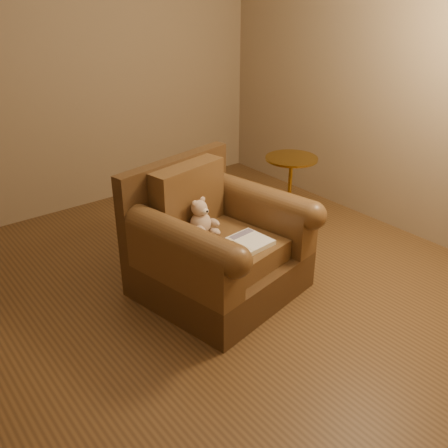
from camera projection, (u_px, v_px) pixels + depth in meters
floor at (203, 293)px, 3.57m from camera, size 4.00×4.00×0.00m
room at (197, 40)px, 2.81m from camera, size 4.02×4.02×2.71m
armchair at (215, 246)px, 3.49m from camera, size 1.16×1.12×0.90m
teddy_bear at (202, 221)px, 3.43m from camera, size 0.19×0.22×0.26m
guidebook at (240, 246)px, 3.28m from camera, size 0.45×0.29×0.03m
side_table at (290, 189)px, 4.44m from camera, size 0.45×0.45×0.64m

